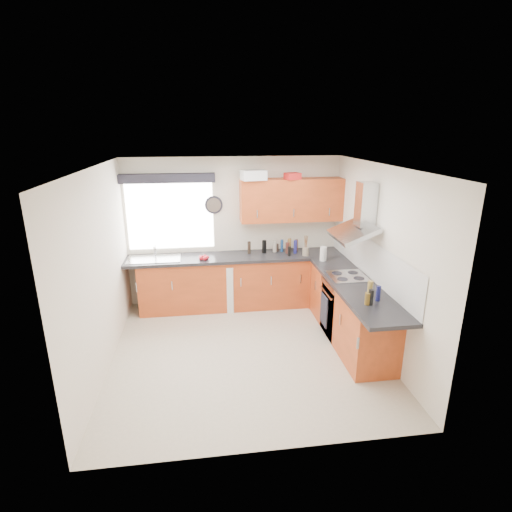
{
  "coord_description": "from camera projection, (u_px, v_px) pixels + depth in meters",
  "views": [
    {
      "loc": [
        -0.53,
        -4.81,
        2.94
      ],
      "look_at": [
        0.25,
        0.85,
        1.1
      ],
      "focal_mm": 28.0,
      "sensor_mm": 36.0,
      "label": 1
    }
  ],
  "objects": [
    {
      "name": "window",
      "position": [
        170.0,
        216.0,
        6.58
      ],
      "size": [
        1.4,
        0.02,
        1.1
      ],
      "primitive_type": "cube",
      "color": "silver",
      "rests_on": "wall_back"
    },
    {
      "name": "jar_1",
      "position": [
        289.0,
        244.0,
        6.9
      ],
      "size": [
        0.06,
        0.06,
        0.21
      ],
      "primitive_type": "cylinder",
      "color": "olive",
      "rests_on": "worktop_back"
    },
    {
      "name": "wall_front",
      "position": [
        269.0,
        334.0,
        3.42
      ],
      "size": [
        3.6,
        0.02,
        2.5
      ],
      "primitive_type": "cube",
      "color": "silver",
      "rests_on": "ground_plane"
    },
    {
      "name": "extractor_hood",
      "position": [
        359.0,
        218.0,
        5.45
      ],
      "size": [
        0.52,
        0.78,
        0.66
      ],
      "primitive_type": null,
      "color": "#B3B8BE",
      "rests_on": "wall_right"
    },
    {
      "name": "oven",
      "position": [
        345.0,
        308.0,
        5.85
      ],
      "size": [
        0.56,
        0.58,
        0.85
      ],
      "primitive_type": "cube",
      "color": "black",
      "rests_on": "ground_plane"
    },
    {
      "name": "washing_machine",
      "position": [
        221.0,
        284.0,
        6.78
      ],
      "size": [
        0.68,
        0.66,
        0.8
      ],
      "primitive_type": "cube",
      "rotation": [
        0.0,
        0.0,
        -0.31
      ],
      "color": "silver",
      "rests_on": "ground_plane"
    },
    {
      "name": "base_cab_right",
      "position": [
        350.0,
        312.0,
        5.71
      ],
      "size": [
        0.58,
        2.1,
        0.86
      ],
      "primitive_type": "cube",
      "color": "#A13E18",
      "rests_on": "ground_plane"
    },
    {
      "name": "jar_3",
      "position": [
        289.0,
        251.0,
        6.6
      ],
      "size": [
        0.05,
        0.05,
        0.16
      ],
      "primitive_type": "cylinder",
      "color": "black",
      "rests_on": "worktop_back"
    },
    {
      "name": "worktop_right",
      "position": [
        355.0,
        286.0,
        5.43
      ],
      "size": [
        0.62,
        2.42,
        0.05
      ],
      "primitive_type": "cube",
      "color": "black",
      "rests_on": "base_cab_right"
    },
    {
      "name": "jar_2",
      "position": [
        282.0,
        246.0,
        6.82
      ],
      "size": [
        0.05,
        0.05,
        0.21
      ],
      "primitive_type": "cylinder",
      "color": "navy",
      "rests_on": "worktop_back"
    },
    {
      "name": "bottle_2",
      "position": [
        370.0,
        289.0,
        4.98
      ],
      "size": [
        0.07,
        0.07,
        0.22
      ],
      "primitive_type": "cylinder",
      "color": "olive",
      "rests_on": "worktop_right"
    },
    {
      "name": "storage_box",
      "position": [
        292.0,
        176.0,
        6.38
      ],
      "size": [
        0.27,
        0.24,
        0.1
      ],
      "primitive_type": "cube",
      "rotation": [
        0.0,
        0.0,
        0.28
      ],
      "color": "red",
      "rests_on": "upper_cabinets"
    },
    {
      "name": "wall_back",
      "position": [
        234.0,
        231.0,
        6.82
      ],
      "size": [
        3.6,
        0.02,
        2.5
      ],
      "primitive_type": "cube",
      "color": "silver",
      "rests_on": "ground_plane"
    },
    {
      "name": "kitchen_roll",
      "position": [
        323.0,
        254.0,
        6.36
      ],
      "size": [
        0.12,
        0.12,
        0.23
      ],
      "primitive_type": "cylinder",
      "rotation": [
        0.0,
        0.0,
        0.1
      ],
      "color": "silver",
      "rests_on": "worktop_right"
    },
    {
      "name": "sink",
      "position": [
        154.0,
        257.0,
        6.46
      ],
      "size": [
        0.84,
        0.46,
        0.1
      ],
      "primitive_type": null,
      "color": "#B3B8BE",
      "rests_on": "worktop_back"
    },
    {
      "name": "base_cab_corner",
      "position": [
        322.0,
        278.0,
        6.98
      ],
      "size": [
        0.6,
        0.6,
        0.86
      ],
      "primitive_type": "cube",
      "color": "#A13E18",
      "rests_on": "ground_plane"
    },
    {
      "name": "base_cab_back",
      "position": [
        230.0,
        283.0,
        6.78
      ],
      "size": [
        3.0,
        0.58,
        0.86
      ],
      "primitive_type": "cube",
      "color": "#A13E18",
      "rests_on": "ground_plane"
    },
    {
      "name": "wall_left",
      "position": [
        100.0,
        272.0,
        4.89
      ],
      "size": [
        0.02,
        3.6,
        2.5
      ],
      "primitive_type": "cube",
      "color": "silver",
      "rests_on": "ground_plane"
    },
    {
      "name": "splashback",
      "position": [
        369.0,
        258.0,
        5.66
      ],
      "size": [
        0.01,
        3.0,
        0.54
      ],
      "primitive_type": "cube",
      "color": "white",
      "rests_on": "wall_right"
    },
    {
      "name": "hob_plate",
      "position": [
        348.0,
        276.0,
        5.7
      ],
      "size": [
        0.52,
        0.52,
        0.01
      ],
      "primitive_type": "cube",
      "color": "#B3B8BE",
      "rests_on": "worktop_right"
    },
    {
      "name": "ground_plane",
      "position": [
        246.0,
        351.0,
        5.51
      ],
      "size": [
        3.6,
        3.6,
        0.0
      ],
      "primitive_type": "plane",
      "color": "beige"
    },
    {
      "name": "bottle_0",
      "position": [
        371.0,
        297.0,
        4.78
      ],
      "size": [
        0.06,
        0.06,
        0.19
      ],
      "primitive_type": "cylinder",
      "color": "black",
      "rests_on": "worktop_right"
    },
    {
      "name": "upper_cabinets",
      "position": [
        291.0,
        200.0,
        6.61
      ],
      "size": [
        1.7,
        0.35,
        0.7
      ],
      "primitive_type": "cube",
      "color": "#A13E18",
      "rests_on": "wall_back"
    },
    {
      "name": "worktop_back",
      "position": [
        236.0,
        257.0,
        6.65
      ],
      "size": [
        3.6,
        0.62,
        0.05
      ],
      "primitive_type": "cube",
      "color": "black",
      "rests_on": "base_cab_back"
    },
    {
      "name": "ceiling",
      "position": [
        245.0,
        167.0,
        4.74
      ],
      "size": [
        3.6,
        3.6,
        0.02
      ],
      "primitive_type": "cube",
      "color": "white",
      "rests_on": "wall_back"
    },
    {
      "name": "jar_6",
      "position": [
        275.0,
        246.0,
        6.81
      ],
      "size": [
        0.07,
        0.07,
        0.2
      ],
      "primitive_type": "cylinder",
      "color": "gray",
      "rests_on": "worktop_back"
    },
    {
      "name": "jar_0",
      "position": [
        287.0,
        248.0,
        6.74
      ],
      "size": [
        0.06,
        0.06,
        0.19
      ],
      "primitive_type": "cylinder",
      "color": "#4B221B",
      "rests_on": "worktop_back"
    },
    {
      "name": "window_blind",
      "position": [
        167.0,
        178.0,
        6.3
      ],
      "size": [
        1.5,
        0.18,
        0.14
      ],
      "primitive_type": "cube",
      "color": "black",
      "rests_on": "wall_back"
    },
    {
      "name": "bottle_3",
      "position": [
        378.0,
        293.0,
        4.89
      ],
      "size": [
        0.06,
        0.06,
        0.19
      ],
      "primitive_type": "cylinder",
      "color": "#16184C",
      "rests_on": "worktop_right"
    },
    {
      "name": "jar_8",
      "position": [
        296.0,
        245.0,
        6.89
      ],
      "size": [
        0.05,
        0.05,
        0.19
      ],
      "primitive_type": "cylinder",
      "color": "#50231C",
      "rests_on": "worktop_back"
    },
    {
      "name": "jar_5",
      "position": [
        295.0,
        247.0,
        6.73
      ],
      "size": [
        0.06,
        0.06,
        0.23
      ],
      "primitive_type": "cylinder",
      "color": "navy",
      "rests_on": "worktop_back"
    },
    {
      "name": "bottle_1",
      "position": [
        367.0,
        299.0,
        4.78
      ],
      "size": [
        0.07,
        0.07,
        0.15
      ],
      "primitive_type": "cylinder",
      "color": "brown",
      "rests_on": "worktop_right"
    },
    {
      "name": "utensil_pot",
      "position": [
        306.0,
        251.0,
        6.63
      ],
      "size": [
        0.1,
        0.1,
        0.14
      ],
      "primitive_type": "cylinder",
      "rotation": [
        0.0,
        0.0,
        0.01
      ],
      "color": "gray",
      "rests_on": "worktop_back"
    },
    {
      "name": "wall_clock",
      "position": [
        214.0,
        205.0,
        6.59
      ],
      "size": [
        0.3,
        0.04,
        0.3
      ],
      "primitive_type": "cylinder",
      "rotation": [
        1.57,
        0.0,
        0.0
      ],
      "color": "black",
      "rests_on": "wall_back"
    },
    {
      "name": "wall_right",
      "position": [
        379.0,
        260.0,
        5.35
      ],
      "size": [
        0.02,
        3.6,
        2.5
      ],
      "primitive_type": "cube",
      "color": "silver",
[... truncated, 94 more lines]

